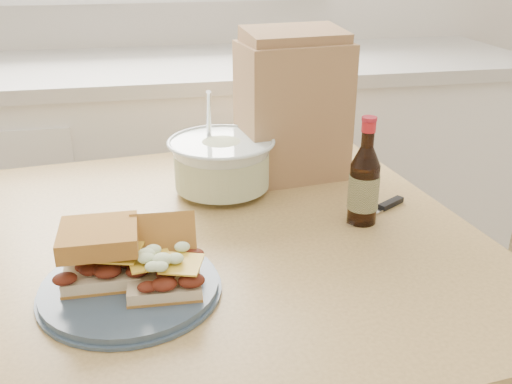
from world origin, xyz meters
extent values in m
cube|color=white|center=(0.00, 1.70, 0.45)|extent=(2.40, 0.60, 0.90)
cube|color=#B7B4AE|center=(0.00, 1.70, 0.92)|extent=(2.50, 0.64, 0.04)
cube|color=tan|center=(0.09, 0.77, 0.77)|extent=(1.05, 1.05, 0.04)
cube|color=tan|center=(-0.38, 1.15, 0.38)|extent=(0.07, 0.07, 0.75)
cube|color=tan|center=(0.46, 1.24, 0.38)|extent=(0.07, 0.07, 0.75)
cylinder|color=#3B4D60|center=(-0.07, 0.61, 0.80)|extent=(0.27, 0.27, 0.02)
cube|color=beige|center=(-0.11, 0.64, 0.82)|extent=(0.12, 0.11, 0.02)
cube|color=yellow|center=(-0.11, 0.64, 0.86)|extent=(0.07, 0.07, 0.00)
cube|color=#B97E31|center=(-0.11, 0.64, 0.88)|extent=(0.12, 0.11, 0.03)
cube|color=beige|center=(-0.01, 0.59, 0.82)|extent=(0.11, 0.10, 0.02)
cube|color=yellow|center=(-0.01, 0.59, 0.85)|extent=(0.07, 0.07, 0.00)
cube|color=#B97E31|center=(-0.01, 0.66, 0.85)|extent=(0.11, 0.08, 0.09)
cone|color=white|center=(0.13, 0.97, 0.85)|extent=(0.22, 0.22, 0.11)
cylinder|color=white|center=(0.13, 0.97, 0.84)|extent=(0.20, 0.20, 0.07)
torus|color=white|center=(0.13, 0.97, 0.91)|extent=(0.23, 0.23, 0.01)
cylinder|color=silver|center=(0.11, 1.00, 0.94)|extent=(0.02, 0.09, 0.15)
cylinder|color=black|center=(0.37, 0.78, 0.85)|extent=(0.06, 0.06, 0.12)
cone|color=black|center=(0.37, 0.78, 0.93)|extent=(0.06, 0.06, 0.04)
cylinder|color=black|center=(0.37, 0.78, 0.97)|extent=(0.02, 0.02, 0.05)
cylinder|color=#B51820|center=(0.37, 0.78, 0.98)|extent=(0.03, 0.03, 0.02)
cylinder|color=#A91F30|center=(0.37, 0.78, 1.00)|extent=(0.03, 0.03, 0.01)
cylinder|color=#313B1D|center=(0.37, 0.78, 0.86)|extent=(0.06, 0.06, 0.07)
cube|color=silver|center=(0.39, 0.79, 0.80)|extent=(0.11, 0.07, 0.00)
cube|color=black|center=(0.46, 0.83, 0.80)|extent=(0.07, 0.05, 0.01)
cube|color=#9C6C4B|center=(0.30, 1.04, 0.94)|extent=(0.25, 0.18, 0.30)
camera|label=1|loc=(-0.02, -0.15, 1.29)|focal=40.00mm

